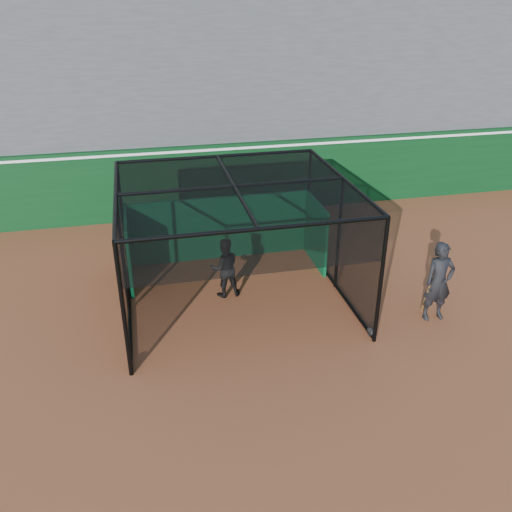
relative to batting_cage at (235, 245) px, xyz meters
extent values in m
plane|color=brown|center=(0.15, -2.48, -1.53)|extent=(120.00, 120.00, 0.00)
cube|color=#093414|center=(0.15, 6.02, -0.28)|extent=(50.00, 0.45, 2.50)
cube|color=white|center=(0.15, 6.02, 0.82)|extent=(50.00, 0.50, 0.08)
cube|color=#4C4C4F|center=(0.15, 9.90, 2.35)|extent=(50.00, 7.85, 7.75)
cube|color=#074C28|center=(0.00, 2.44, -0.58)|extent=(5.33, 0.10, 1.90)
cylinder|color=black|center=(-2.72, -2.38, -1.42)|extent=(0.08, 0.22, 0.22)
cylinder|color=black|center=(2.72, -2.38, -1.42)|extent=(0.08, 0.22, 0.22)
cylinder|color=black|center=(-2.72, 2.36, -1.42)|extent=(0.08, 0.22, 0.22)
cylinder|color=black|center=(2.72, 2.36, -1.42)|extent=(0.08, 0.22, 0.22)
imported|color=black|center=(-0.24, 0.22, -0.72)|extent=(0.80, 0.63, 1.60)
imported|color=black|center=(4.54, -1.99, -0.53)|extent=(0.73, 0.48, 2.00)
cylinder|color=#593819|center=(4.29, -1.94, -0.98)|extent=(0.15, 0.34, 0.88)
camera|label=1|loc=(-2.16, -11.97, 5.76)|focal=38.00mm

